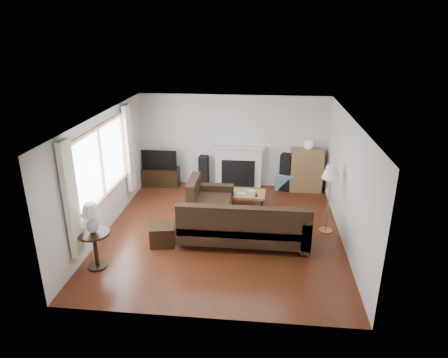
# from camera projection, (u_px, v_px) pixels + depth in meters

# --- Properties ---
(room) EXTENTS (5.10, 5.60, 2.54)m
(room) POSITION_uv_depth(u_px,v_px,m) (222.00, 177.00, 8.18)
(room) COLOR #522312
(room) RESTS_ON ground
(window) EXTENTS (0.12, 2.74, 1.54)m
(window) POSITION_uv_depth(u_px,v_px,m) (102.00, 163.00, 8.12)
(window) COLOR brown
(window) RESTS_ON room
(curtain_near) EXTENTS (0.10, 0.35, 2.10)m
(curtain_near) POSITION_uv_depth(u_px,v_px,m) (71.00, 200.00, 6.76)
(curtain_near) COLOR white
(curtain_near) RESTS_ON room
(curtain_far) EXTENTS (0.10, 0.35, 2.10)m
(curtain_far) POSITION_uv_depth(u_px,v_px,m) (129.00, 148.00, 9.58)
(curtain_far) COLOR white
(curtain_far) RESTS_ON room
(fireplace) EXTENTS (1.40, 0.26, 1.15)m
(fireplace) POSITION_uv_depth(u_px,v_px,m) (238.00, 166.00, 10.85)
(fireplace) COLOR white
(fireplace) RESTS_ON room
(tv_stand) EXTENTS (0.99, 0.44, 0.49)m
(tv_stand) POSITION_uv_depth(u_px,v_px,m) (161.00, 177.00, 11.05)
(tv_stand) COLOR black
(tv_stand) RESTS_ON ground
(television) EXTENTS (0.95, 0.13, 0.55)m
(television) POSITION_uv_depth(u_px,v_px,m) (160.00, 159.00, 10.86)
(television) COLOR black
(television) RESTS_ON tv_stand
(speaker_left) EXTENTS (0.25, 0.30, 0.86)m
(speaker_left) POSITION_uv_depth(u_px,v_px,m) (204.00, 171.00, 10.91)
(speaker_left) COLOR black
(speaker_left) RESTS_ON ground
(speaker_right) EXTENTS (0.35, 0.39, 1.00)m
(speaker_right) POSITION_uv_depth(u_px,v_px,m) (286.00, 172.00, 10.65)
(speaker_right) COLOR black
(speaker_right) RESTS_ON ground
(bookshelf) EXTENTS (0.84, 0.40, 1.15)m
(bookshelf) POSITION_uv_depth(u_px,v_px,m) (306.00, 170.00, 10.57)
(bookshelf) COLOR olive
(bookshelf) RESTS_ON ground
(globe_lamp) EXTENTS (0.24, 0.24, 0.24)m
(globe_lamp) POSITION_uv_depth(u_px,v_px,m) (308.00, 145.00, 10.32)
(globe_lamp) COLOR white
(globe_lamp) RESTS_ON bookshelf
(sectional_sofa) EXTENTS (2.81, 2.06, 0.91)m
(sectional_sofa) POSITION_uv_depth(u_px,v_px,m) (244.00, 222.00, 8.04)
(sectional_sofa) COLOR black
(sectional_sofa) RESTS_ON ground
(coffee_table) EXTENTS (1.16, 0.65, 0.44)m
(coffee_table) POSITION_uv_depth(u_px,v_px,m) (241.00, 201.00, 9.58)
(coffee_table) COLOR #9B7C4A
(coffee_table) RESTS_ON ground
(footstool) EXTENTS (0.57, 0.57, 0.41)m
(footstool) POSITION_uv_depth(u_px,v_px,m) (163.00, 234.00, 8.08)
(footstool) COLOR black
(footstool) RESTS_ON ground
(floor_lamp) EXTENTS (0.42, 0.42, 1.50)m
(floor_lamp) POSITION_uv_depth(u_px,v_px,m) (329.00, 199.00, 8.37)
(floor_lamp) COLOR #C27E43
(floor_lamp) RESTS_ON ground
(side_table) EXTENTS (0.57, 0.57, 0.71)m
(side_table) POSITION_uv_depth(u_px,v_px,m) (96.00, 250.00, 7.24)
(side_table) COLOR black
(side_table) RESTS_ON ground
(table_lamp) EXTENTS (0.34, 0.34, 0.56)m
(table_lamp) POSITION_uv_depth(u_px,v_px,m) (92.00, 219.00, 7.01)
(table_lamp) COLOR silver
(table_lamp) RESTS_ON side_table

